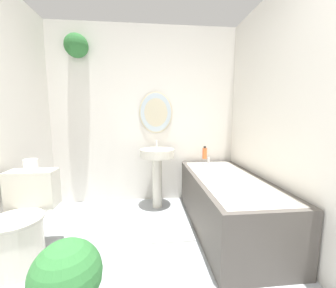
# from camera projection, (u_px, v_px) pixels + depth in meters

# --- Properties ---
(wall_back) EXTENTS (2.62, 0.29, 2.40)m
(wall_back) POSITION_uv_depth(u_px,v_px,m) (141.00, 112.00, 2.84)
(wall_back) COLOR silver
(wall_back) RESTS_ON ground_plane
(wall_right) EXTENTS (0.06, 2.74, 2.40)m
(wall_right) POSITION_uv_depth(u_px,v_px,m) (302.00, 116.00, 1.67)
(wall_right) COLOR silver
(wall_right) RESTS_ON ground_plane
(toilet) EXTENTS (0.40, 0.56, 0.72)m
(toilet) POSITION_uv_depth(u_px,v_px,m) (22.00, 226.00, 1.67)
(toilet) COLOR beige
(toilet) RESTS_ON ground_plane
(pedestal_sink) EXTENTS (0.44, 0.44, 0.88)m
(pedestal_sink) POSITION_uv_depth(u_px,v_px,m) (157.00, 163.00, 2.67)
(pedestal_sink) COLOR beige
(pedestal_sink) RESTS_ON ground_plane
(bathtub) EXTENTS (0.72, 1.60, 0.63)m
(bathtub) POSITION_uv_depth(u_px,v_px,m) (227.00, 202.00, 2.20)
(bathtub) COLOR #4C4742
(bathtub) RESTS_ON ground_plane
(shampoo_bottle) EXTENTS (0.06, 0.06, 0.17)m
(shampoo_bottle) POSITION_uv_depth(u_px,v_px,m) (205.00, 153.00, 2.76)
(shampoo_bottle) COLOR #DB6633
(shampoo_bottle) RESTS_ON bathtub
(potted_plant) EXTENTS (0.38, 0.38, 0.52)m
(potted_plant) POSITION_uv_depth(u_px,v_px,m) (67.00, 279.00, 1.13)
(potted_plant) COLOR #47474C
(potted_plant) RESTS_ON ground_plane
(bath_mat) EXTENTS (0.66, 0.34, 0.02)m
(bath_mat) POSITION_uv_depth(u_px,v_px,m) (160.00, 233.00, 2.11)
(bath_mat) COLOR silver
(bath_mat) RESTS_ON ground_plane
(toilet_paper_roll) EXTENTS (0.11, 0.11, 0.10)m
(toilet_paper_roll) POSITION_uv_depth(u_px,v_px,m) (31.00, 165.00, 1.79)
(toilet_paper_roll) COLOR white
(toilet_paper_roll) RESTS_ON toilet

